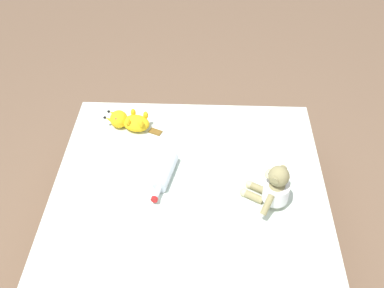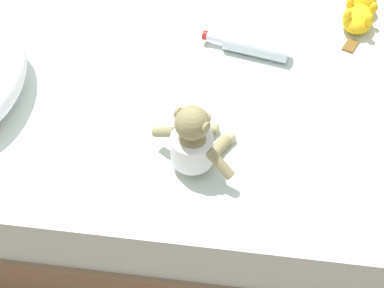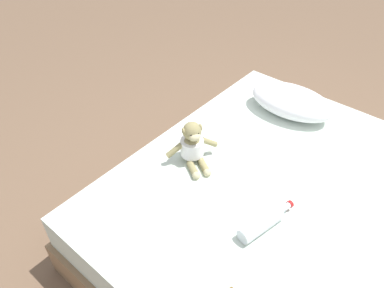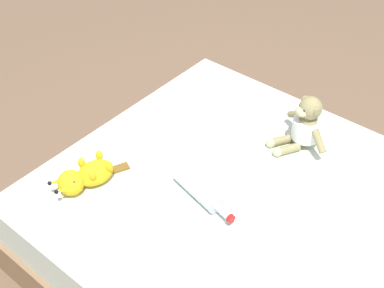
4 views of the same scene
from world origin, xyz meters
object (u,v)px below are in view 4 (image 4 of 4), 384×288
plush_monkey (305,126)px  plush_yellow_creature (85,176)px  bed (272,248)px  glass_bottle (199,190)px

plush_monkey → plush_yellow_creature: size_ratio=0.80×
plush_yellow_creature → bed: bearing=118.6°
bed → glass_bottle: glass_bottle is taller
plush_monkey → glass_bottle: 0.54m
plush_yellow_creature → glass_bottle: size_ratio=1.06×
plush_monkey → plush_yellow_creature: (0.75, -0.52, -0.05)m
plush_yellow_creature → plush_monkey: bearing=145.5°
bed → plush_yellow_creature: plush_yellow_creature is taller
plush_monkey → plush_yellow_creature: 0.91m
bed → glass_bottle: bearing=-66.4°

